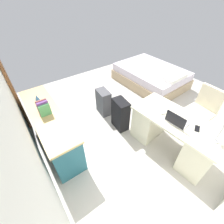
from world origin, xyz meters
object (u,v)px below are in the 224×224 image
suitcase_black (120,114)px  office_chair (200,113)px  credenza (51,128)px  figurine_small (37,97)px  laptop (177,121)px  suitcase_spare_grey (103,102)px  desk (173,134)px  desk_lamp (220,126)px  cell_phone_near_laptop (197,129)px  bed (151,76)px  computer_mouse (163,113)px

suitcase_black → office_chair: bearing=-122.0°
office_chair → credenza: (1.36, 2.46, -0.06)m
credenza → figurine_small: bearing=0.2°
laptop → suitcase_spare_grey: bearing=11.2°
desk → suitcase_spare_grey: size_ratio=2.57×
office_chair → suitcase_black: size_ratio=1.41×
laptop → desk_lamp: bearing=-162.4°
cell_phone_near_laptop → desk_lamp: 0.34m
bed → cell_phone_near_laptop: size_ratio=14.31×
suitcase_spare_grey → suitcase_black: bearing=-171.6°
desk → bed: size_ratio=0.77×
cell_phone_near_laptop → office_chair: bearing=-96.1°
desk → credenza: credenza is taller
suitcase_black → figurine_small: 1.58m
cell_phone_near_laptop → credenza: bearing=18.3°
laptop → computer_mouse: laptop is taller
office_chair → credenza: size_ratio=0.52×
credenza → suitcase_black: credenza is taller
suitcase_black → suitcase_spare_grey: suitcase_black is taller
office_chair → suitcase_black: bearing=52.1°
laptop → cell_phone_near_laptop: laptop is taller
desk_lamp → figurine_small: (2.31, 1.69, -0.20)m
office_chair → computer_mouse: 0.99m
credenza → cell_phone_near_laptop: (-1.66, -1.69, 0.36)m
bed → suitcase_spare_grey: bearing=99.4°
credenza → laptop: size_ratio=5.47×
desk_lamp → office_chair: bearing=-55.9°
suitcase_black → cell_phone_near_laptop: (-1.24, -0.44, 0.40)m
credenza → bed: 3.11m
suitcase_spare_grey → cell_phone_near_laptop: size_ratio=4.28×
computer_mouse → desk: bearing=-165.7°
suitcase_spare_grey → cell_phone_near_laptop: (-1.82, -0.46, 0.44)m
figurine_small → suitcase_black: bearing=-124.1°
computer_mouse → figurine_small: (1.57, 1.56, 0.04)m
figurine_small → cell_phone_near_laptop: bearing=-141.0°
office_chair → figurine_small: (1.79, 2.47, 0.36)m
credenza → suitcase_spare_grey: 1.24m
office_chair → cell_phone_near_laptop: (-0.30, 0.77, 0.31)m
desk → suitcase_black: desk is taller
desk → desk_lamp: bearing=-174.3°
desk_lamp → laptop: bearing=17.6°
suitcase_spare_grey → desk_lamp: desk_lamp is taller
desk → figurine_small: size_ratio=13.59×
bed → suitcase_black: (-0.89, 1.82, 0.09)m
desk → cell_phone_near_laptop: cell_phone_near_laptop is taller
office_chair → figurine_small: bearing=54.0°
laptop → cell_phone_near_laptop: bearing=-148.9°
bed → desk: bearing=142.2°
laptop → cell_phone_near_laptop: (-0.26, -0.16, -0.04)m
laptop → desk: bearing=-75.8°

